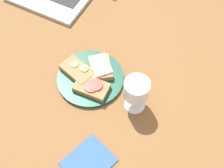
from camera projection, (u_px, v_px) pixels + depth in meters
The scene contains 7 objects.
wooden_table at pixel (97, 79), 110.42cm from camera, with size 140.00×140.00×3.00cm, color brown.
plate at pixel (90, 78), 108.07cm from camera, with size 23.17×23.17×1.37cm, color #144733.
sandwich_with_cheese at pixel (101, 68), 107.81cm from camera, with size 11.76×12.28×3.17cm.
sandwich_with_cucumber at pixel (77, 71), 107.45cm from camera, with size 12.99×9.65×2.72cm.
sandwich_with_tomato at pixel (92, 87), 103.87cm from camera, with size 11.73×7.50×2.76cm.
wine_glass at pixel (136, 90), 95.38cm from camera, with size 8.05×8.05×13.24cm.
napkin at pixel (88, 162), 92.85cm from camera, with size 11.65×13.79×0.40cm, color #33598C.
Camera 1 is at (32.09, -50.85, 94.27)cm, focal length 50.00 mm.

